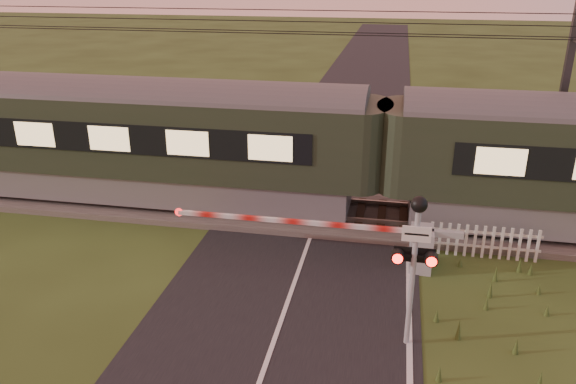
% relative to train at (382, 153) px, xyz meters
% --- Properties ---
extents(ground, '(160.00, 160.00, 0.00)m').
position_rel_train_xyz_m(ground, '(-1.84, -6.50, -2.15)').
color(ground, '#2C3A16').
rests_on(ground, ground).
extents(road, '(6.00, 140.00, 0.03)m').
position_rel_train_xyz_m(road, '(-1.83, -6.73, -2.14)').
color(road, black).
rests_on(road, ground).
extents(track_bed, '(140.00, 3.40, 0.39)m').
position_rel_train_xyz_m(track_bed, '(-1.84, 0.00, -2.09)').
color(track_bed, '#47423D').
rests_on(track_bed, ground).
extents(overhead_wires, '(120.00, 0.62, 0.62)m').
position_rel_train_xyz_m(overhead_wires, '(-1.84, 0.00, 3.57)').
color(overhead_wires, black).
rests_on(overhead_wires, ground).
extents(train, '(40.12, 2.77, 3.73)m').
position_rel_train_xyz_m(train, '(0.00, 0.00, 0.00)').
color(train, slate).
rests_on(train, ground).
extents(boom_gate, '(7.57, 0.85, 1.13)m').
position_rel_train_xyz_m(boom_gate, '(0.77, -2.78, -1.53)').
color(boom_gate, gray).
rests_on(boom_gate, ground).
extents(crossing_signal, '(0.83, 0.35, 3.27)m').
position_rel_train_xyz_m(crossing_signal, '(0.84, -6.03, 0.09)').
color(crossing_signal, gray).
rests_on(crossing_signal, ground).
extents(picket_fence, '(2.92, 0.08, 0.92)m').
position_rel_train_xyz_m(picket_fence, '(2.82, -1.89, -1.69)').
color(picket_fence, silver).
rests_on(picket_fence, ground).
extents(catenary_mast, '(0.21, 2.45, 6.55)m').
position_rel_train_xyz_m(catenary_mast, '(5.25, 2.22, 1.26)').
color(catenary_mast, '#2D2D30').
rests_on(catenary_mast, ground).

